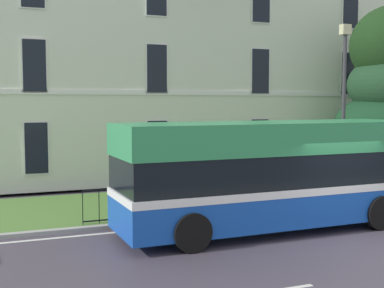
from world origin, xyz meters
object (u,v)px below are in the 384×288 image
Objects in this scene: georgian_townhouse at (171,48)px; street_lamp_post at (344,98)px; litter_bin at (295,186)px; single_decker_bus at (271,174)px.

georgian_townhouse is 3.16× the size of street_lamp_post.
street_lamp_post is 3.68m from litter_bin.
single_decker_bus reaches higher than litter_bin.
street_lamp_post is 5.64× the size of litter_bin.
street_lamp_post reaches higher than litter_bin.
single_decker_bus is at bearing -97.27° from georgian_townhouse.
single_decker_bus is at bearing -133.10° from litter_bin.
litter_bin is at bearing 45.89° from single_decker_bus.
street_lamp_post is (4.71, 2.96, 2.12)m from single_decker_bus.
single_decker_bus is 3.96m from litter_bin.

